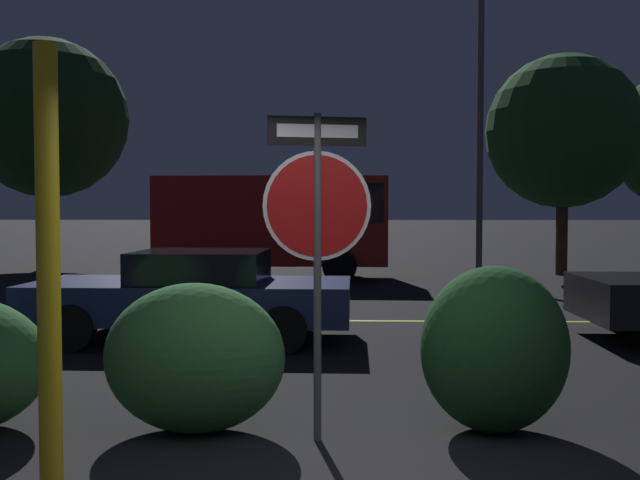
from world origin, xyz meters
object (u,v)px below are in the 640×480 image
(passing_car_2, at_px, (194,294))
(delivery_truck, at_px, (281,219))
(hedge_bush_2, at_px, (195,358))
(hedge_bush_3, at_px, (494,349))
(street_lamp, at_px, (481,59))
(tree_2, at_px, (563,132))
(yellow_pole_left, at_px, (49,284))
(stop_sign, at_px, (317,212))
(tree_0, at_px, (47,118))

(passing_car_2, distance_m, delivery_truck, 8.84)
(hedge_bush_2, distance_m, hedge_bush_3, 2.40)
(street_lamp, bearing_deg, passing_car_2, -123.39)
(hedge_bush_3, distance_m, delivery_truck, 13.07)
(hedge_bush_3, relative_size, tree_2, 0.22)
(hedge_bush_2, xyz_separation_m, hedge_bush_3, (2.40, 0.07, 0.07))
(yellow_pole_left, bearing_deg, stop_sign, 44.12)
(street_lamp, bearing_deg, tree_2, 33.37)
(hedge_bush_3, height_order, passing_car_2, hedge_bush_3)
(stop_sign, height_order, yellow_pole_left, yellow_pole_left)
(stop_sign, relative_size, hedge_bush_3, 1.88)
(tree_0, height_order, tree_2, tree_0)
(hedge_bush_3, bearing_deg, hedge_bush_2, -178.25)
(yellow_pole_left, bearing_deg, street_lamp, 69.65)
(stop_sign, relative_size, yellow_pole_left, 0.93)
(hedge_bush_2, height_order, tree_2, tree_2)
(hedge_bush_2, relative_size, delivery_truck, 0.24)
(tree_0, bearing_deg, tree_2, -8.39)
(yellow_pole_left, xyz_separation_m, hedge_bush_3, (2.90, 1.69, -0.69))
(hedge_bush_3, height_order, tree_2, tree_2)
(yellow_pole_left, distance_m, hedge_bush_2, 1.86)
(delivery_truck, bearing_deg, hedge_bush_3, 15.00)
(passing_car_2, height_order, street_lamp, street_lamp)
(delivery_truck, bearing_deg, passing_car_2, -0.32)
(tree_2, bearing_deg, yellow_pole_left, -116.36)
(street_lamp, relative_size, tree_2, 1.35)
(tree_2, bearing_deg, passing_car_2, -128.82)
(delivery_truck, bearing_deg, hedge_bush_2, 4.40)
(stop_sign, distance_m, delivery_truck, 13.07)
(hedge_bush_2, bearing_deg, tree_2, 62.68)
(tree_2, bearing_deg, delivery_truck, -169.91)
(hedge_bush_2, xyz_separation_m, tree_0, (-7.90, 16.44, 4.04))
(yellow_pole_left, xyz_separation_m, passing_car_2, (-0.33, 5.67, -0.72))
(yellow_pole_left, relative_size, passing_car_2, 0.61)
(hedge_bush_2, relative_size, passing_car_2, 0.33)
(tree_0, bearing_deg, hedge_bush_3, -57.82)
(yellow_pole_left, xyz_separation_m, delivery_truck, (0.17, 14.45, 0.19))
(tree_2, bearing_deg, hedge_bush_2, -117.32)
(hedge_bush_2, bearing_deg, hedge_bush_3, 1.75)
(hedge_bush_2, distance_m, passing_car_2, 4.14)
(stop_sign, xyz_separation_m, passing_car_2, (-1.82, 4.22, -1.13))
(hedge_bush_3, bearing_deg, delivery_truck, 102.09)
(delivery_truck, bearing_deg, street_lamp, 88.89)
(yellow_pole_left, height_order, hedge_bush_2, yellow_pole_left)
(hedge_bush_2, bearing_deg, stop_sign, -9.80)
(yellow_pole_left, bearing_deg, tree_0, 112.27)
(tree_0, bearing_deg, stop_sign, -61.85)
(yellow_pole_left, height_order, hedge_bush_3, yellow_pole_left)
(stop_sign, distance_m, tree_0, 19.06)
(stop_sign, height_order, hedge_bush_3, stop_sign)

